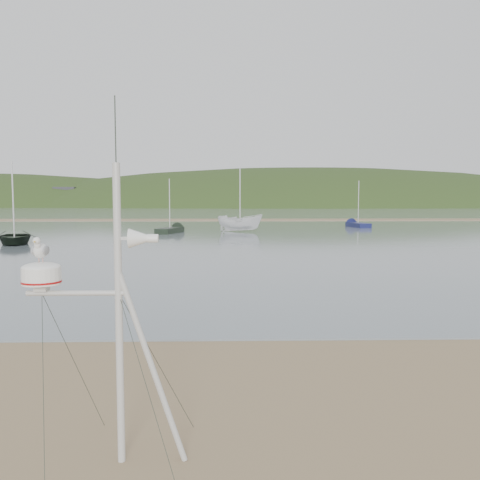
{
  "coord_description": "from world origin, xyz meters",
  "views": [
    {
      "loc": [
        2.19,
        -7.23,
        3.2
      ],
      "look_at": [
        2.39,
        1.0,
        2.53
      ],
      "focal_mm": 38.0,
      "sensor_mm": 36.0,
      "label": 1
    }
  ],
  "objects_px": {
    "sailboat_dark_mid": "(175,229)",
    "sailboat_blue_far": "(353,224)",
    "boat_white": "(240,209)",
    "mast_rig": "(115,378)",
    "boat_dark": "(13,211)"
  },
  "relations": [
    {
      "from": "mast_rig",
      "to": "sailboat_dark_mid",
      "type": "distance_m",
      "value": 42.9
    },
    {
      "from": "mast_rig",
      "to": "sailboat_blue_far",
      "type": "bearing_deg",
      "value": 73.11
    },
    {
      "from": "boat_white",
      "to": "sailboat_blue_far",
      "type": "distance_m",
      "value": 16.23
    },
    {
      "from": "boat_white",
      "to": "sailboat_dark_mid",
      "type": "height_order",
      "value": "sailboat_dark_mid"
    },
    {
      "from": "boat_dark",
      "to": "boat_white",
      "type": "height_order",
      "value": "boat_dark"
    },
    {
      "from": "mast_rig",
      "to": "boat_white",
      "type": "height_order",
      "value": "boat_white"
    },
    {
      "from": "boat_white",
      "to": "sailboat_dark_mid",
      "type": "distance_m",
      "value": 6.59
    },
    {
      "from": "mast_rig",
      "to": "sailboat_dark_mid",
      "type": "height_order",
      "value": "sailboat_dark_mid"
    },
    {
      "from": "sailboat_dark_mid",
      "to": "sailboat_blue_far",
      "type": "bearing_deg",
      "value": 26.19
    },
    {
      "from": "sailboat_dark_mid",
      "to": "mast_rig",
      "type": "bearing_deg",
      "value": -85.02
    },
    {
      "from": "mast_rig",
      "to": "boat_white",
      "type": "relative_size",
      "value": 1.0
    },
    {
      "from": "boat_dark",
      "to": "sailboat_blue_far",
      "type": "xyz_separation_m",
      "value": [
        29.6,
        22.37,
        -2.06
      ]
    },
    {
      "from": "mast_rig",
      "to": "boat_dark",
      "type": "height_order",
      "value": "boat_dark"
    },
    {
      "from": "sailboat_blue_far",
      "to": "sailboat_dark_mid",
      "type": "xyz_separation_m",
      "value": [
        -19.63,
        -9.66,
        0.0
      ]
    },
    {
      "from": "sailboat_blue_far",
      "to": "mast_rig",
      "type": "bearing_deg",
      "value": -106.89
    }
  ]
}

